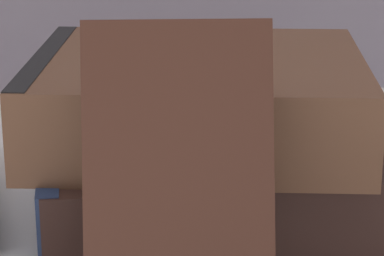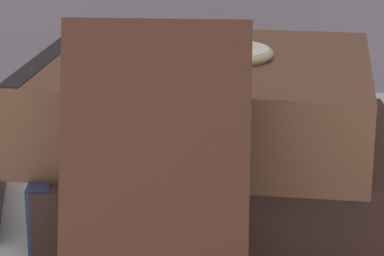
% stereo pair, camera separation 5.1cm
% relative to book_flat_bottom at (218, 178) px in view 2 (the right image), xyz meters
% --- Properties ---
extents(ground_plane, '(3.00, 3.00, 0.00)m').
position_rel_book_flat_bottom_xyz_m(ground_plane, '(0.01, -0.04, -0.02)').
color(ground_plane, silver).
extents(book_flat_bottom, '(0.23, 0.18, 0.05)m').
position_rel_book_flat_bottom_xyz_m(book_flat_bottom, '(0.00, 0.00, 0.00)').
color(book_flat_bottom, '#331E19').
rests_on(book_flat_bottom, ground_plane).
extents(book_flat_top, '(0.20, 0.18, 0.05)m').
position_rel_book_flat_bottom_xyz_m(book_flat_top, '(-0.01, -0.00, 0.05)').
color(book_flat_top, brown).
rests_on(book_flat_top, book_flat_bottom).
extents(book_leaning_front, '(0.09, 0.07, 0.14)m').
position_rel_book_flat_bottom_xyz_m(book_leaning_front, '(-0.02, -0.13, 0.04)').
color(book_leaning_front, '#422319').
rests_on(book_leaning_front, ground_plane).
extents(pocket_watch, '(0.05, 0.05, 0.01)m').
position_rel_book_flat_bottom_xyz_m(pocket_watch, '(0.01, -0.00, 0.08)').
color(pocket_watch, white).
rests_on(pocket_watch, book_flat_top).
extents(reading_glasses, '(0.12, 0.08, 0.00)m').
position_rel_book_flat_bottom_xyz_m(reading_glasses, '(-0.08, 0.14, -0.02)').
color(reading_glasses, '#ADADB2').
rests_on(reading_glasses, ground_plane).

